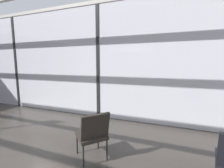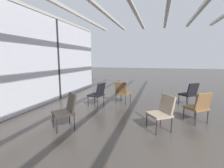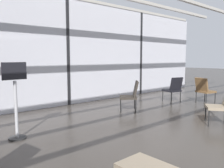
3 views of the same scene
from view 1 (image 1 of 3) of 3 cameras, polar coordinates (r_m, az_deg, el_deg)
The scene contains 5 objects.
glass_curtain_wall at distance 4.67m, azimuth -5.15°, elevation 8.01°, with size 14.00×0.08×3.38m, color silver.
window_mullion_0 at distance 6.95m, azimuth -32.36°, elevation 6.76°, with size 0.10×0.12×3.38m, color black.
window_mullion_1 at distance 4.67m, azimuth -5.15°, elevation 8.01°, with size 0.10×0.12×3.38m, color black.
parked_airplane at distance 10.63m, azimuth 5.21°, elevation 10.20°, with size 13.91×4.24×4.24m.
lounge_chair_1 at distance 2.74m, azimuth -7.26°, elevation -17.70°, with size 0.71×0.71×0.87m.
Camera 1 is at (2.02, 0.99, 1.67)m, focal length 24.16 mm.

